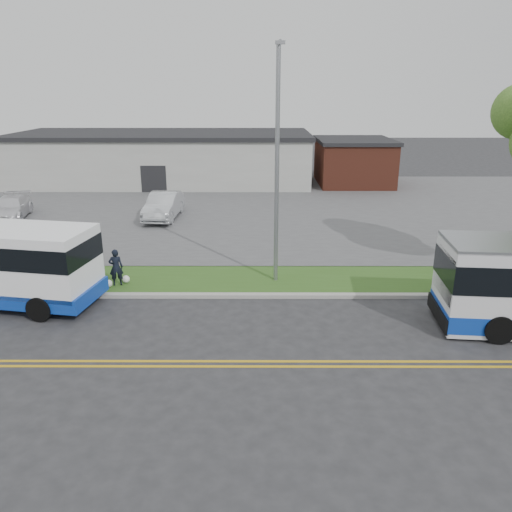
{
  "coord_description": "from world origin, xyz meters",
  "views": [
    {
      "loc": [
        2.21,
        -17.28,
        7.92
      ],
      "look_at": [
        2.16,
        1.54,
        1.6
      ],
      "focal_mm": 35.0,
      "sensor_mm": 36.0,
      "label": 1
    }
  ],
  "objects_px": {
    "parked_car_a": "(164,206)",
    "parked_car_b": "(11,208)",
    "streetlight_near": "(277,160)",
    "pedestrian": "(116,267)",
    "shuttle_bus": "(8,264)"
  },
  "relations": [
    {
      "from": "parked_car_a",
      "to": "parked_car_b",
      "type": "bearing_deg",
      "value": -176.26
    },
    {
      "from": "streetlight_near",
      "to": "pedestrian",
      "type": "xyz_separation_m",
      "value": [
        -6.66,
        -0.56,
        -4.35
      ]
    },
    {
      "from": "pedestrian",
      "to": "parked_car_b",
      "type": "bearing_deg",
      "value": -61.39
    },
    {
      "from": "shuttle_bus",
      "to": "parked_car_a",
      "type": "distance_m",
      "value": 13.57
    },
    {
      "from": "streetlight_near",
      "to": "shuttle_bus",
      "type": "xyz_separation_m",
      "value": [
        -10.22,
        -2.26,
        -3.6
      ]
    },
    {
      "from": "parked_car_b",
      "to": "pedestrian",
      "type": "bearing_deg",
      "value": -60.93
    },
    {
      "from": "shuttle_bus",
      "to": "parked_car_b",
      "type": "height_order",
      "value": "shuttle_bus"
    },
    {
      "from": "streetlight_near",
      "to": "pedestrian",
      "type": "height_order",
      "value": "streetlight_near"
    },
    {
      "from": "shuttle_bus",
      "to": "pedestrian",
      "type": "bearing_deg",
      "value": 35.52
    },
    {
      "from": "parked_car_a",
      "to": "parked_car_b",
      "type": "xyz_separation_m",
      "value": [
        -9.66,
        -0.1,
        -0.12
      ]
    },
    {
      "from": "shuttle_bus",
      "to": "parked_car_a",
      "type": "bearing_deg",
      "value": 84.98
    },
    {
      "from": "streetlight_near",
      "to": "parked_car_b",
      "type": "bearing_deg",
      "value": 146.77
    },
    {
      "from": "streetlight_near",
      "to": "parked_car_a",
      "type": "bearing_deg",
      "value": 121.81
    },
    {
      "from": "parked_car_a",
      "to": "parked_car_b",
      "type": "relative_size",
      "value": 1.03
    },
    {
      "from": "pedestrian",
      "to": "parked_car_a",
      "type": "relative_size",
      "value": 0.32
    }
  ]
}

